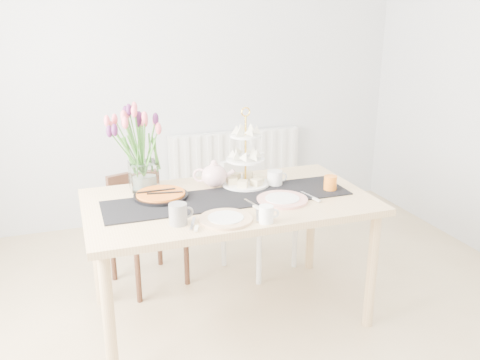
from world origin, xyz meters
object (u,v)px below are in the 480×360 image
object	(u,v)px
cream_jug	(275,178)
mug_grey	(178,214)
chair_brown	(142,221)
mug_white	(266,214)
teapot	(214,176)
mug_orange	(330,183)
plate_left	(226,219)
tart_tin	(161,196)
tulip_vase	(141,136)
plate_right	(282,200)
cake_stand	(245,166)
chair_white	(252,205)
dining_table	(229,211)
radiator	(235,164)

from	to	relation	value
cream_jug	mug_grey	xyz separation A→B (m)	(-0.68, -0.39, 0.01)
chair_brown	mug_white	distance (m)	1.17
chair_brown	teapot	xyz separation A→B (m)	(0.39, -0.40, 0.40)
mug_orange	plate_left	world-z (taller)	mug_orange
chair_brown	mug_grey	distance (m)	0.95
tart_tin	mug_white	world-z (taller)	mug_white
tulip_vase	chair_brown	bearing A→B (deg)	87.64
cream_jug	plate_left	world-z (taller)	cream_jug
chair_brown	plate_right	size ratio (longest dim) A/B	2.62
mug_white	plate_right	bearing A→B (deg)	56.54
chair_brown	mug_orange	world-z (taller)	mug_orange
tulip_vase	mug_grey	world-z (taller)	tulip_vase
cake_stand	tart_tin	bearing A→B (deg)	-173.61
tulip_vase	teapot	bearing A→B (deg)	-18.15
cake_stand	teapot	world-z (taller)	cake_stand
chair_brown	cake_stand	size ratio (longest dim) A/B	1.75
chair_brown	tulip_vase	xyz separation A→B (m)	(-0.01, -0.27, 0.64)
chair_brown	mug_white	xyz separation A→B (m)	(0.48, -1.00, 0.37)
plate_left	plate_right	xyz separation A→B (m)	(0.38, 0.16, 0.00)
chair_white	mug_grey	xyz separation A→B (m)	(-0.71, -0.85, 0.35)
chair_brown	plate_right	xyz separation A→B (m)	(0.68, -0.74, 0.33)
dining_table	mug_orange	world-z (taller)	mug_orange
teapot	mug_grey	bearing A→B (deg)	-102.38
teapot	plate_right	world-z (taller)	teapot
dining_table	cream_jug	bearing A→B (deg)	20.73
chair_white	mug_orange	bearing A→B (deg)	-92.83
dining_table	teapot	distance (m)	0.26
teapot	tart_tin	size ratio (longest dim) A/B	0.79
teapot	mug_orange	bearing A→B (deg)	-1.42
mug_grey	plate_right	xyz separation A→B (m)	(0.62, 0.13, -0.05)
tulip_vase	teapot	distance (m)	0.49
mug_white	tart_tin	bearing A→B (deg)	134.98
dining_table	chair_white	distance (m)	0.72
dining_table	mug_white	bearing A→B (deg)	-79.59
mug_grey	chair_brown	bearing A→B (deg)	86.74
chair_brown	mug_grey	bearing A→B (deg)	-105.25
plate_right	teapot	bearing A→B (deg)	130.62
chair_white	mug_white	xyz separation A→B (m)	(-0.29, -0.97, 0.34)
chair_white	mug_grey	world-z (taller)	mug_grey
mug_grey	cake_stand	bearing A→B (deg)	33.66
radiator	tart_tin	xyz separation A→B (m)	(-0.94, -1.48, 0.32)
teapot	mug_white	xyz separation A→B (m)	(0.09, -0.60, -0.03)
chair_brown	plate_right	distance (m)	1.06
chair_white	tart_tin	world-z (taller)	tart_tin
radiator	mug_white	bearing A→B (deg)	-104.36
tart_tin	mug_white	xyz separation A→B (m)	(0.43, -0.51, 0.03)
plate_right	radiator	bearing A→B (deg)	79.91
cream_jug	mug_grey	size ratio (longest dim) A/B	0.85
tulip_vase	mug_orange	size ratio (longest dim) A/B	6.55
cake_stand	cream_jug	xyz separation A→B (m)	(0.17, -0.06, -0.08)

